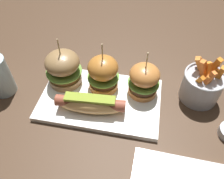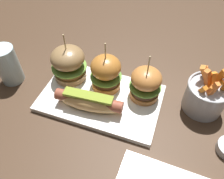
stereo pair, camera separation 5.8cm
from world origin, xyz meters
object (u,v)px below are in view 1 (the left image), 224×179
Objects in this scene: platter_main at (100,99)px; hot_dog at (90,104)px; fries_bucket at (202,85)px; slider_right at (144,80)px; slider_center at (104,73)px; slider_left at (63,68)px.

hot_dog is (-0.01, -0.04, 0.03)m from platter_main.
platter_main is 2.26× the size of fries_bucket.
hot_dog is 0.15m from slider_right.
fries_bucket reaches higher than platter_main.
slider_right is (0.11, 0.00, -0.00)m from slider_center.
slider_left reaches higher than platter_main.
hot_dog is 0.13m from slider_left.
hot_dog is at bearing -157.98° from fries_bucket.
slider_center reaches higher than hot_dog.
slider_left is at bearing 179.82° from slider_right.
slider_center reaches higher than slider_right.
platter_main is 0.13m from slider_left.
platter_main is 0.06m from hot_dog.
hot_dog is at bearing -100.18° from slider_center.
slider_right is at bearing -171.06° from fries_bucket.
slider_left is 0.37m from fries_bucket.
platter_main is 2.21× the size of slider_left.
hot_dog reaches higher than platter_main.
slider_left is at bearing 137.72° from hot_dog.
slider_center reaches higher than fries_bucket.
slider_left is 1.02× the size of fries_bucket.
hot_dog is 0.09m from slider_center.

